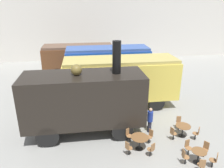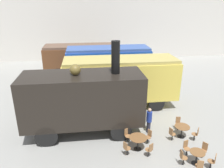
{
  "view_description": "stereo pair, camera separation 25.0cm",
  "coord_description": "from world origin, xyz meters",
  "px_view_note": "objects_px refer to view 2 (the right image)",
  "views": [
    {
      "loc": [
        -2.35,
        -14.94,
        7.73
      ],
      "look_at": [
        -0.09,
        1.0,
        1.6
      ],
      "focal_mm": 35.0,
      "sensor_mm": 36.0,
      "label": 1
    },
    {
      "loc": [
        -2.1,
        -14.97,
        7.73
      ],
      "look_at": [
        -0.09,
        1.0,
        1.6
      ],
      "focal_mm": 35.0,
      "sensor_mm": 36.0,
      "label": 2
    }
  ],
  "objects_px": {
    "cafe_table_far": "(197,155)",
    "visitor_person": "(149,119)",
    "cafe_chair_0": "(178,122)",
    "streamlined_locomotive": "(115,64)",
    "steam_locomotive": "(83,98)",
    "cafe_table_mid": "(138,139)",
    "passenger_coach_wooden": "(80,57)",
    "cafe_table_near": "(182,128)",
    "passenger_coach_vintage": "(120,78)"
  },
  "relations": [
    {
      "from": "steam_locomotive",
      "to": "visitor_person",
      "type": "relative_size",
      "value": 4.23
    },
    {
      "from": "steam_locomotive",
      "to": "cafe_table_near",
      "type": "relative_size",
      "value": 7.85
    },
    {
      "from": "steam_locomotive",
      "to": "cafe_chair_0",
      "type": "xyz_separation_m",
      "value": [
        5.91,
        -0.48,
        -1.82
      ]
    },
    {
      "from": "passenger_coach_wooden",
      "to": "passenger_coach_vintage",
      "type": "bearing_deg",
      "value": -67.95
    },
    {
      "from": "passenger_coach_wooden",
      "to": "cafe_chair_0",
      "type": "relative_size",
      "value": 8.47
    },
    {
      "from": "steam_locomotive",
      "to": "streamlined_locomotive",
      "type": "bearing_deg",
      "value": 68.65
    },
    {
      "from": "visitor_person",
      "to": "streamlined_locomotive",
      "type": "bearing_deg",
      "value": 96.34
    },
    {
      "from": "visitor_person",
      "to": "cafe_table_far",
      "type": "bearing_deg",
      "value": -62.73
    },
    {
      "from": "streamlined_locomotive",
      "to": "cafe_chair_0",
      "type": "relative_size",
      "value": 10.77
    },
    {
      "from": "cafe_table_far",
      "to": "cafe_chair_0",
      "type": "distance_m",
      "value": 3.18
    },
    {
      "from": "cafe_table_near",
      "to": "cafe_table_far",
      "type": "xyz_separation_m",
      "value": [
        -0.25,
        -2.35,
        -0.04
      ]
    },
    {
      "from": "cafe_chair_0",
      "to": "streamlined_locomotive",
      "type": "bearing_deg",
      "value": -152.97
    },
    {
      "from": "passenger_coach_vintage",
      "to": "cafe_chair_0",
      "type": "relative_size",
      "value": 9.75
    },
    {
      "from": "passenger_coach_vintage",
      "to": "visitor_person",
      "type": "height_order",
      "value": "passenger_coach_vintage"
    },
    {
      "from": "streamlined_locomotive",
      "to": "cafe_table_mid",
      "type": "relative_size",
      "value": 9.55
    },
    {
      "from": "streamlined_locomotive",
      "to": "cafe_chair_0",
      "type": "bearing_deg",
      "value": -70.74
    },
    {
      "from": "cafe_table_mid",
      "to": "passenger_coach_wooden",
      "type": "bearing_deg",
      "value": 103.69
    },
    {
      "from": "passenger_coach_wooden",
      "to": "visitor_person",
      "type": "distance_m",
      "value": 12.68
    },
    {
      "from": "passenger_coach_wooden",
      "to": "cafe_table_mid",
      "type": "height_order",
      "value": "passenger_coach_wooden"
    },
    {
      "from": "streamlined_locomotive",
      "to": "cafe_table_near",
      "type": "height_order",
      "value": "streamlined_locomotive"
    },
    {
      "from": "cafe_table_near",
      "to": "cafe_chair_0",
      "type": "xyz_separation_m",
      "value": [
        0.11,
        0.81,
        -0.07
      ]
    },
    {
      "from": "cafe_chair_0",
      "to": "cafe_table_far",
      "type": "bearing_deg",
      "value": 1.25
    },
    {
      "from": "visitor_person",
      "to": "steam_locomotive",
      "type": "bearing_deg",
      "value": 172.04
    },
    {
      "from": "steam_locomotive",
      "to": "cafe_table_mid",
      "type": "relative_size",
      "value": 7.2
    },
    {
      "from": "cafe_table_mid",
      "to": "passenger_coach_vintage",
      "type": "bearing_deg",
      "value": 90.99
    },
    {
      "from": "cafe_table_mid",
      "to": "cafe_chair_0",
      "type": "distance_m",
      "value": 3.44
    },
    {
      "from": "visitor_person",
      "to": "passenger_coach_wooden",
      "type": "bearing_deg",
      "value": 110.09
    },
    {
      "from": "passenger_coach_wooden",
      "to": "passenger_coach_vintage",
      "type": "xyz_separation_m",
      "value": [
        3.18,
        -7.85,
        0.16
      ]
    },
    {
      "from": "cafe_table_far",
      "to": "visitor_person",
      "type": "height_order",
      "value": "visitor_person"
    },
    {
      "from": "passenger_coach_wooden",
      "to": "cafe_table_mid",
      "type": "relative_size",
      "value": 7.51
    },
    {
      "from": "steam_locomotive",
      "to": "cafe_table_far",
      "type": "xyz_separation_m",
      "value": [
        5.55,
        -3.65,
        -1.78
      ]
    },
    {
      "from": "passenger_coach_wooden",
      "to": "cafe_chair_0",
      "type": "xyz_separation_m",
      "value": [
        6.29,
        -11.79,
        -1.58
      ]
    },
    {
      "from": "streamlined_locomotive",
      "to": "cafe_table_mid",
      "type": "bearing_deg",
      "value": -90.8
    },
    {
      "from": "steam_locomotive",
      "to": "cafe_table_mid",
      "type": "height_order",
      "value": "steam_locomotive"
    },
    {
      "from": "cafe_table_far",
      "to": "visitor_person",
      "type": "xyz_separation_m",
      "value": [
        -1.59,
        3.09,
        0.37
      ]
    },
    {
      "from": "cafe_table_near",
      "to": "visitor_person",
      "type": "height_order",
      "value": "visitor_person"
    },
    {
      "from": "passenger_coach_wooden",
      "to": "passenger_coach_vintage",
      "type": "height_order",
      "value": "passenger_coach_vintage"
    },
    {
      "from": "steam_locomotive",
      "to": "visitor_person",
      "type": "xyz_separation_m",
      "value": [
        3.96,
        -0.55,
        -1.42
      ]
    },
    {
      "from": "cafe_table_near",
      "to": "cafe_chair_0",
      "type": "distance_m",
      "value": 0.83
    },
    {
      "from": "cafe_chair_0",
      "to": "steam_locomotive",
      "type": "bearing_deg",
      "value": -86.88
    },
    {
      "from": "cafe_table_mid",
      "to": "streamlined_locomotive",
      "type": "bearing_deg",
      "value": 89.2
    },
    {
      "from": "passenger_coach_vintage",
      "to": "cafe_table_far",
      "type": "relative_size",
      "value": 11.37
    },
    {
      "from": "passenger_coach_vintage",
      "to": "visitor_person",
      "type": "xyz_separation_m",
      "value": [
        1.16,
        -4.01,
        -1.34
      ]
    },
    {
      "from": "passenger_coach_vintage",
      "to": "visitor_person",
      "type": "relative_size",
      "value": 5.08
    },
    {
      "from": "cafe_table_near",
      "to": "passenger_coach_vintage",
      "type": "bearing_deg",
      "value": 122.27
    },
    {
      "from": "steam_locomotive",
      "to": "cafe_table_near",
      "type": "height_order",
      "value": "steam_locomotive"
    },
    {
      "from": "cafe_chair_0",
      "to": "passenger_coach_wooden",
      "type": "bearing_deg",
      "value": -144.13
    },
    {
      "from": "passenger_coach_vintage",
      "to": "cafe_table_far",
      "type": "height_order",
      "value": "passenger_coach_vintage"
    },
    {
      "from": "steam_locomotive",
      "to": "cafe_table_mid",
      "type": "distance_m",
      "value": 3.97
    },
    {
      "from": "cafe_table_far",
      "to": "streamlined_locomotive",
      "type": "bearing_deg",
      "value": 102.45
    }
  ]
}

